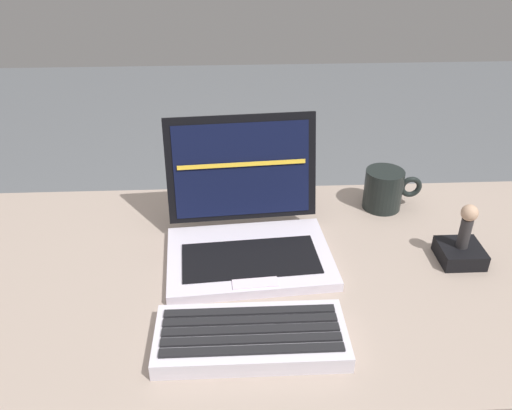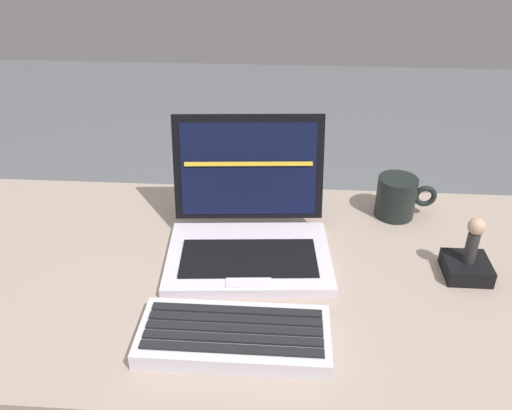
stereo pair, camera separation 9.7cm
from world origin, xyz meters
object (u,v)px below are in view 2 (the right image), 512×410
at_px(laptop_front, 249,229).
at_px(figurine_stand, 466,268).
at_px(external_keyboard, 234,336).
at_px(figurine, 474,237).
at_px(coffee_mug, 397,197).

xyz_separation_m(laptop_front, figurine_stand, (0.41, -0.05, -0.03)).
relative_size(external_keyboard, figurine, 3.29).
xyz_separation_m(external_keyboard, coffee_mug, (0.32, 0.41, 0.03)).
bearing_deg(external_keyboard, coffee_mug, 52.36).
bearing_deg(laptop_front, figurine_stand, -7.31).
bearing_deg(figurine, external_keyboard, -153.87).
xyz_separation_m(external_keyboard, figurine, (0.41, 0.20, 0.07)).
xyz_separation_m(laptop_front, external_keyboard, (-0.00, -0.26, -0.03)).
height_order(external_keyboard, figurine, figurine).
height_order(external_keyboard, figurine_stand, same).
relative_size(external_keyboard, figurine_stand, 3.71).
bearing_deg(figurine, figurine_stand, 180.00).
distance_m(laptop_front, figurine_stand, 0.42).
xyz_separation_m(figurine_stand, figurine, (0.00, 0.00, 0.07)).
relative_size(laptop_front, figurine, 3.58).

